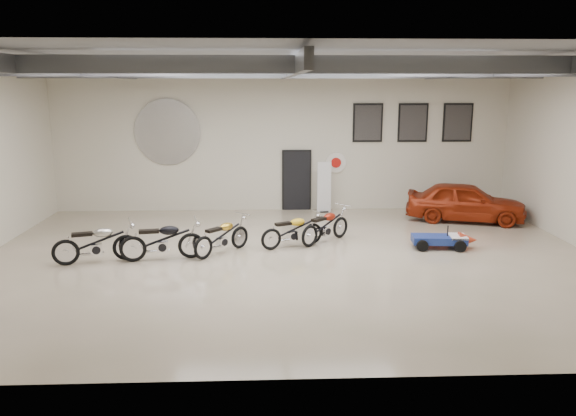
{
  "coord_description": "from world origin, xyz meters",
  "views": [
    {
      "loc": [
        -0.61,
        -13.79,
        4.39
      ],
      "look_at": [
        0.0,
        1.2,
        1.1
      ],
      "focal_mm": 35.0,
      "sensor_mm": 36.0,
      "label": 1
    }
  ],
  "objects_px": {
    "motorcycle_black": "(162,240)",
    "motorcycle_gold": "(222,236)",
    "vintage_car": "(465,202)",
    "motorcycle_silver": "(96,242)",
    "motorcycle_yellow": "(292,230)",
    "go_kart": "(445,237)",
    "motorcycle_red": "(326,225)",
    "banner_stand": "(324,187)"
  },
  "relations": [
    {
      "from": "banner_stand",
      "to": "motorcycle_black",
      "type": "distance_m",
      "value": 7.16
    },
    {
      "from": "banner_stand",
      "to": "motorcycle_gold",
      "type": "bearing_deg",
      "value": -132.53
    },
    {
      "from": "motorcycle_yellow",
      "to": "motorcycle_gold",
      "type": "bearing_deg",
      "value": 171.5
    },
    {
      "from": "motorcycle_gold",
      "to": "motorcycle_yellow",
      "type": "relative_size",
      "value": 1.03
    },
    {
      "from": "banner_stand",
      "to": "vintage_car",
      "type": "distance_m",
      "value": 4.76
    },
    {
      "from": "banner_stand",
      "to": "motorcycle_gold",
      "type": "distance_m",
      "value": 5.86
    },
    {
      "from": "motorcycle_silver",
      "to": "go_kart",
      "type": "distance_m",
      "value": 9.23
    },
    {
      "from": "motorcycle_yellow",
      "to": "motorcycle_silver",
      "type": "bearing_deg",
      "value": 168.87
    },
    {
      "from": "motorcycle_black",
      "to": "motorcycle_red",
      "type": "relative_size",
      "value": 1.08
    },
    {
      "from": "motorcycle_silver",
      "to": "motorcycle_yellow",
      "type": "relative_size",
      "value": 1.11
    },
    {
      "from": "go_kart",
      "to": "banner_stand",
      "type": "bearing_deg",
      "value": 127.32
    },
    {
      "from": "banner_stand",
      "to": "motorcycle_black",
      "type": "xyz_separation_m",
      "value": [
        -4.7,
        -5.39,
        -0.37
      ]
    },
    {
      "from": "motorcycle_yellow",
      "to": "motorcycle_red",
      "type": "xyz_separation_m",
      "value": [
        0.97,
        0.44,
        0.02
      ]
    },
    {
      "from": "motorcycle_gold",
      "to": "vintage_car",
      "type": "relative_size",
      "value": 0.5
    },
    {
      "from": "motorcycle_red",
      "to": "vintage_car",
      "type": "height_order",
      "value": "vintage_car"
    },
    {
      "from": "motorcycle_black",
      "to": "banner_stand",
      "type": "bearing_deg",
      "value": 38.87
    },
    {
      "from": "go_kart",
      "to": "vintage_car",
      "type": "height_order",
      "value": "vintage_car"
    },
    {
      "from": "motorcycle_black",
      "to": "motorcycle_gold",
      "type": "bearing_deg",
      "value": 8.79
    },
    {
      "from": "motorcycle_silver",
      "to": "go_kart",
      "type": "bearing_deg",
      "value": -10.46
    },
    {
      "from": "motorcycle_black",
      "to": "motorcycle_yellow",
      "type": "xyz_separation_m",
      "value": [
        3.38,
        1.06,
        -0.06
      ]
    },
    {
      "from": "motorcycle_silver",
      "to": "go_kart",
      "type": "relative_size",
      "value": 1.15
    },
    {
      "from": "motorcycle_yellow",
      "to": "go_kart",
      "type": "xyz_separation_m",
      "value": [
        4.18,
        -0.3,
        -0.16
      ]
    },
    {
      "from": "motorcycle_red",
      "to": "go_kart",
      "type": "bearing_deg",
      "value": -56.5
    },
    {
      "from": "motorcycle_red",
      "to": "vintage_car",
      "type": "xyz_separation_m",
      "value": [
        4.87,
        2.38,
        0.15
      ]
    },
    {
      "from": "motorcycle_silver",
      "to": "motorcycle_gold",
      "type": "xyz_separation_m",
      "value": [
        3.11,
        0.66,
        -0.04
      ]
    },
    {
      "from": "motorcycle_silver",
      "to": "motorcycle_gold",
      "type": "relative_size",
      "value": 1.09
    },
    {
      "from": "banner_stand",
      "to": "motorcycle_black",
      "type": "relative_size",
      "value": 0.87
    },
    {
      "from": "motorcycle_gold",
      "to": "vintage_car",
      "type": "bearing_deg",
      "value": -24.23
    },
    {
      "from": "motorcycle_silver",
      "to": "vintage_car",
      "type": "bearing_deg",
      "value": 4.28
    },
    {
      "from": "motorcycle_gold",
      "to": "go_kart",
      "type": "distance_m",
      "value": 6.08
    },
    {
      "from": "vintage_car",
      "to": "go_kart",
      "type": "bearing_deg",
      "value": 168.65
    },
    {
      "from": "go_kart",
      "to": "vintage_car",
      "type": "xyz_separation_m",
      "value": [
        1.66,
        3.12,
        0.32
      ]
    },
    {
      "from": "vintage_car",
      "to": "banner_stand",
      "type": "bearing_deg",
      "value": 88.22
    },
    {
      "from": "motorcycle_gold",
      "to": "go_kart",
      "type": "relative_size",
      "value": 1.06
    },
    {
      "from": "motorcycle_silver",
      "to": "motorcycle_black",
      "type": "height_order",
      "value": "motorcycle_black"
    },
    {
      "from": "motorcycle_red",
      "to": "go_kart",
      "type": "height_order",
      "value": "motorcycle_red"
    },
    {
      "from": "motorcycle_red",
      "to": "vintage_car",
      "type": "relative_size",
      "value": 0.51
    },
    {
      "from": "go_kart",
      "to": "motorcycle_yellow",
      "type": "bearing_deg",
      "value": -178.44
    },
    {
      "from": "motorcycle_black",
      "to": "go_kart",
      "type": "xyz_separation_m",
      "value": [
        7.56,
        0.76,
        -0.22
      ]
    },
    {
      "from": "motorcycle_silver",
      "to": "motorcycle_yellow",
      "type": "bearing_deg",
      "value": -2.51
    },
    {
      "from": "banner_stand",
      "to": "motorcycle_yellow",
      "type": "height_order",
      "value": "banner_stand"
    },
    {
      "from": "motorcycle_black",
      "to": "motorcycle_gold",
      "type": "height_order",
      "value": "motorcycle_black"
    }
  ]
}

